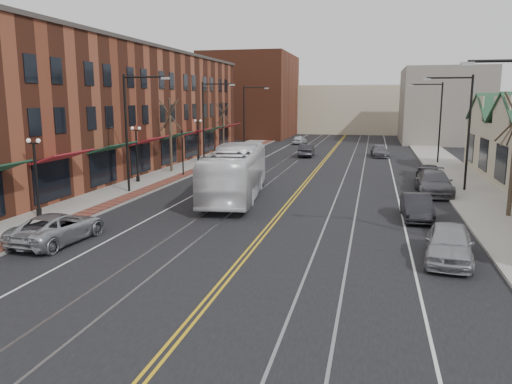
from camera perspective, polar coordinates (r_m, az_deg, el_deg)
The scene contains 28 objects.
ground at distance 17.48m, azimuth -4.62°, elevation -11.31°, with size 160.00×160.00×0.00m, color black.
sidewalk_left at distance 39.83m, azimuth -12.29°, elevation 1.05°, with size 4.00×120.00×0.15m, color gray.
sidewalk_right at distance 36.66m, azimuth 23.96°, elevation -0.44°, with size 4.00×120.00×0.15m, color gray.
building_left at distance 48.77m, azimuth -16.50°, elevation 8.97°, with size 10.00×50.00×11.00m, color brown.
backdrop_left at distance 87.97m, azimuth -0.60°, elevation 10.90°, with size 14.00×18.00×14.00m, color brown.
backdrop_mid at distance 100.56m, azimuth 10.51°, elevation 9.26°, with size 22.00×14.00×9.00m, color #BBAD8F.
backdrop_right at distance 81.03m, azimuth 20.59°, elevation 9.21°, with size 12.00×16.00×11.00m, color slate.
streetlight_l_1 at distance 35.33m, azimuth -14.00°, elevation 7.87°, with size 3.33×0.25×8.00m.
streetlight_l_2 at distance 50.09m, azimuth -5.56°, elevation 8.84°, with size 3.33×0.25×8.00m.
streetlight_l_3 at distance 65.44m, azimuth -1.00°, elevation 9.28°, with size 3.33×0.25×8.00m.
streetlight_r_1 at distance 37.92m, azimuth 22.55°, elevation 7.55°, with size 3.33×0.25×8.00m.
streetlight_r_2 at distance 53.77m, azimuth 19.87°, elevation 8.38°, with size 3.33×0.25×8.00m.
lamppost_l_1 at distance 29.76m, azimuth -23.80°, elevation 1.36°, with size 0.84×0.28×4.27m.
lamppost_l_2 at distance 39.89m, azimuth -13.45°, elevation 4.10°, with size 0.84×0.28×4.27m.
lamppost_l_3 at distance 52.72m, azimuth -6.62°, elevation 5.83°, with size 0.84×0.28×4.27m.
tree_left_near at distance 45.08m, azimuth -9.75°, elevation 6.62°, with size 1.78×1.37×6.48m.
tree_left_far at distance 60.12m, azimuth -3.77°, elevation 7.48°, with size 1.66×1.28×6.02m.
manhole_far at distance 29.20m, azimuth -20.99°, elevation -2.69°, with size 0.60×0.60×0.02m, color #592D19.
traffic_signal at distance 42.61m, azimuth -8.39°, elevation 4.87°, with size 0.18×0.15×3.80m.
transit_bus at distance 32.92m, azimuth -2.37°, elevation 2.22°, with size 2.89×12.37×3.45m, color white.
parked_suv at distance 24.66m, azimuth -21.68°, elevation -3.82°, with size 2.30×4.99×1.39m, color #9B9DA2.
parked_car_a at distance 21.73m, azimuth 21.20°, elevation -5.47°, with size 1.81×4.50×1.53m, color #9A9BA1.
parked_car_b at distance 28.66m, azimuth 17.88°, elevation -1.64°, with size 1.47×4.20×1.38m, color black.
parked_car_c at distance 36.56m, azimuth 19.66°, elevation 1.00°, with size 2.27×5.59×1.62m, color #59585F.
parked_car_d at distance 40.56m, azimuth 19.14°, elevation 1.89°, with size 1.86×4.63×1.58m, color black.
distant_car_left at distance 57.50m, azimuth 5.79°, elevation 4.75°, with size 1.53×4.38×1.44m, color #222227.
distant_car_right at distance 58.69m, azimuth 13.97°, elevation 4.56°, with size 1.88×4.61×1.34m, color #5A5A61.
distant_car_far at distance 73.53m, azimuth 5.01°, elevation 5.97°, with size 1.52×3.77×1.28m, color silver.
Camera 1 is at (5.05, -15.41, 6.51)m, focal length 35.00 mm.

